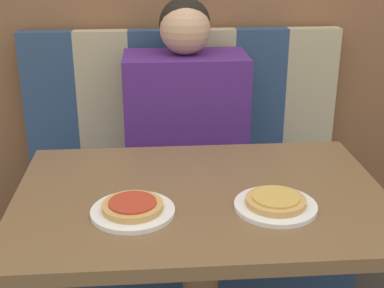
# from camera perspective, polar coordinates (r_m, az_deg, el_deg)

# --- Properties ---
(booth_seat) EXTENTS (1.24, 0.46, 0.49)m
(booth_seat) POSITION_cam_1_polar(r_m,az_deg,el_deg) (2.18, -0.63, -10.00)
(booth_seat) COLOR navy
(booth_seat) RESTS_ON ground_plane
(booth_backrest) EXTENTS (1.24, 0.06, 0.56)m
(booth_backrest) POSITION_cam_1_polar(r_m,az_deg,el_deg) (2.15, -1.05, 4.78)
(booth_backrest) COLOR navy
(booth_backrest) RESTS_ON booth_seat
(dining_table) EXTENTS (0.98, 0.67, 0.75)m
(dining_table) POSITION_cam_1_polar(r_m,az_deg,el_deg) (1.46, 0.94, -8.95)
(dining_table) COLOR brown
(dining_table) RESTS_ON ground_plane
(person) EXTENTS (0.44, 0.25, 0.70)m
(person) POSITION_cam_1_polar(r_m,az_deg,el_deg) (1.95, -0.70, 4.03)
(person) COLOR #4C237A
(person) RESTS_ON booth_seat
(plate_left) EXTENTS (0.21, 0.21, 0.01)m
(plate_left) POSITION_cam_1_polar(r_m,az_deg,el_deg) (1.31, -6.33, -7.16)
(plate_left) COLOR white
(plate_left) RESTS_ON dining_table
(plate_right) EXTENTS (0.21, 0.21, 0.01)m
(plate_right) POSITION_cam_1_polar(r_m,az_deg,el_deg) (1.35, 8.89, -6.56)
(plate_right) COLOR white
(plate_right) RESTS_ON dining_table
(pizza_left) EXTENTS (0.15, 0.15, 0.02)m
(pizza_left) POSITION_cam_1_polar(r_m,az_deg,el_deg) (1.31, -6.36, -6.56)
(pizza_left) COLOR tan
(pizza_left) RESTS_ON plate_left
(pizza_right) EXTENTS (0.15, 0.15, 0.02)m
(pizza_right) POSITION_cam_1_polar(r_m,az_deg,el_deg) (1.34, 8.93, -5.96)
(pizza_right) COLOR tan
(pizza_right) RESTS_ON plate_right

